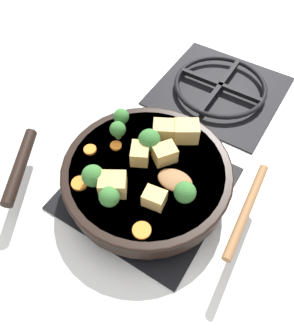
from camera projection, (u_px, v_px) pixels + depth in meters
The scene contains 21 objects.
ground_plane at pixel (147, 189), 0.70m from camera, with size 2.40×2.40×0.00m, color silver.
front_burner_grate at pixel (147, 186), 0.69m from camera, with size 0.31×0.31×0.03m.
rear_burner_grate at pixel (220, 88), 0.86m from camera, with size 0.31×0.31×0.03m.
skillet_pan at pixel (146, 174), 0.65m from camera, with size 0.44×0.38×0.05m.
wooden_spoon at pixel (213, 195), 0.59m from camera, with size 0.19×0.21×0.02m.
tofu_cube_center_large at pixel (113, 185), 0.59m from camera, with size 0.05×0.04×0.04m, color tan.
tofu_cube_near_handle at pixel (186, 131), 0.66m from camera, with size 0.05×0.04×0.04m, color tan.
tofu_cube_east_chunk at pixel (165, 154), 0.63m from camera, with size 0.04×0.03×0.03m, color tan.
tofu_cube_west_chunk at pixel (140, 154), 0.63m from camera, with size 0.04×0.03×0.03m, color tan.
tofu_cube_back_piece at pixel (154, 198), 0.58m from camera, with size 0.04×0.03×0.03m, color tan.
tofu_cube_front_piece at pixel (164, 131), 0.67m from camera, with size 0.05×0.04×0.04m, color tan.
broccoli_floret_near_spoon at pixel (149, 140), 0.64m from camera, with size 0.04×0.04×0.05m.
broccoli_floret_center_top at pixel (93, 176), 0.59m from camera, with size 0.04×0.04×0.05m.
broccoli_floret_east_rim at pixel (185, 193), 0.57m from camera, with size 0.04×0.04×0.05m.
broccoli_floret_west_rim at pixel (121, 117), 0.68m from camera, with size 0.03×0.03×0.04m.
broccoli_floret_north_edge at pixel (118, 130), 0.66m from camera, with size 0.03×0.03×0.04m.
broccoli_floret_south_cluster at pixel (109, 197), 0.57m from camera, with size 0.04×0.04×0.04m.
carrot_slice_orange_thin at pixel (90, 150), 0.66m from camera, with size 0.03×0.03×0.01m, color orange.
carrot_slice_near_center at pixel (80, 183), 0.61m from camera, with size 0.03×0.03×0.01m, color orange.
carrot_slice_edge_slice at pixel (116, 146), 0.66m from camera, with size 0.02×0.02×0.01m, color orange.
carrot_slice_under_broccoli at pixel (142, 230), 0.56m from camera, with size 0.03×0.03×0.01m, color orange.
Camera 1 is at (0.20, -0.31, 0.59)m, focal length 35.00 mm.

